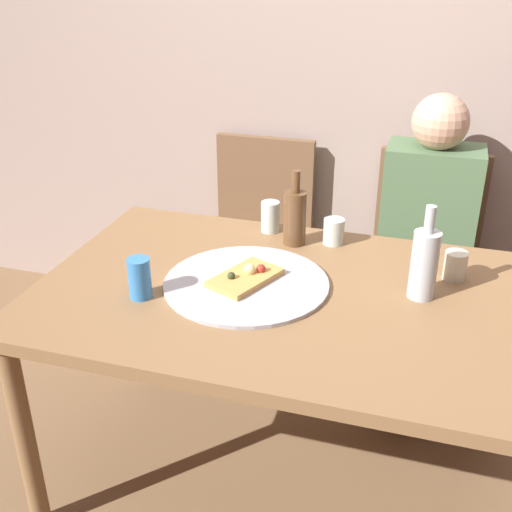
{
  "coord_description": "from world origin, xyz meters",
  "views": [
    {
      "loc": [
        0.38,
        -1.58,
        1.65
      ],
      "look_at": [
        -0.14,
        0.1,
        0.78
      ],
      "focal_mm": 44.39,
      "sensor_mm": 36.0,
      "label": 1
    }
  ],
  "objects_px": {
    "wine_bottle": "(424,263)",
    "tumbler_near": "(455,266)",
    "dining_table": "(289,313)",
    "chair_right": "(424,250)",
    "pizza_tray": "(246,283)",
    "pizza_slice_last": "(246,277)",
    "tumbler_far": "(334,231)",
    "guest_in_sweater": "(425,237)",
    "beer_bottle": "(295,216)",
    "soda_can": "(140,278)",
    "wine_glass": "(270,217)",
    "chair_left": "(258,230)"
  },
  "relations": [
    {
      "from": "chair_left",
      "to": "soda_can",
      "type": "bearing_deg",
      "value": 87.6
    },
    {
      "from": "tumbler_near",
      "to": "wine_glass",
      "type": "bearing_deg",
      "value": 164.03
    },
    {
      "from": "chair_right",
      "to": "tumbler_near",
      "type": "bearing_deg",
      "value": 98.95
    },
    {
      "from": "tumbler_far",
      "to": "guest_in_sweater",
      "type": "bearing_deg",
      "value": 49.99
    },
    {
      "from": "soda_can",
      "to": "wine_bottle",
      "type": "bearing_deg",
      "value": 17.12
    },
    {
      "from": "pizza_slice_last",
      "to": "tumbler_near",
      "type": "distance_m",
      "value": 0.64
    },
    {
      "from": "tumbler_far",
      "to": "soda_can",
      "type": "bearing_deg",
      "value": -131.68
    },
    {
      "from": "soda_can",
      "to": "chair_right",
      "type": "relative_size",
      "value": 0.14
    },
    {
      "from": "dining_table",
      "to": "wine_bottle",
      "type": "height_order",
      "value": "wine_bottle"
    },
    {
      "from": "chair_right",
      "to": "pizza_tray",
      "type": "bearing_deg",
      "value": 60.64
    },
    {
      "from": "pizza_slice_last",
      "to": "wine_glass",
      "type": "bearing_deg",
      "value": 95.16
    },
    {
      "from": "soda_can",
      "to": "guest_in_sweater",
      "type": "relative_size",
      "value": 0.1
    },
    {
      "from": "wine_bottle",
      "to": "tumbler_near",
      "type": "bearing_deg",
      "value": 56.86
    },
    {
      "from": "beer_bottle",
      "to": "wine_glass",
      "type": "xyz_separation_m",
      "value": [
        -0.11,
        0.07,
        -0.04
      ]
    },
    {
      "from": "pizza_slice_last",
      "to": "chair_right",
      "type": "xyz_separation_m",
      "value": [
        0.5,
        0.87,
        -0.24
      ]
    },
    {
      "from": "soda_can",
      "to": "beer_bottle",
      "type": "bearing_deg",
      "value": 55.15
    },
    {
      "from": "tumbler_near",
      "to": "tumbler_far",
      "type": "bearing_deg",
      "value": 160.0
    },
    {
      "from": "tumbler_near",
      "to": "pizza_slice_last",
      "type": "bearing_deg",
      "value": -160.26
    },
    {
      "from": "tumbler_near",
      "to": "wine_glass",
      "type": "relative_size",
      "value": 0.81
    },
    {
      "from": "wine_bottle",
      "to": "soda_can",
      "type": "height_order",
      "value": "wine_bottle"
    },
    {
      "from": "pizza_slice_last",
      "to": "wine_glass",
      "type": "height_order",
      "value": "wine_glass"
    },
    {
      "from": "soda_can",
      "to": "pizza_slice_last",
      "type": "bearing_deg",
      "value": 31.3
    },
    {
      "from": "dining_table",
      "to": "guest_in_sweater",
      "type": "relative_size",
      "value": 1.28
    },
    {
      "from": "dining_table",
      "to": "pizza_slice_last",
      "type": "height_order",
      "value": "pizza_slice_last"
    },
    {
      "from": "tumbler_near",
      "to": "tumbler_far",
      "type": "relative_size",
      "value": 1.0
    },
    {
      "from": "tumbler_near",
      "to": "soda_can",
      "type": "height_order",
      "value": "soda_can"
    },
    {
      "from": "tumbler_far",
      "to": "soda_can",
      "type": "distance_m",
      "value": 0.7
    },
    {
      "from": "tumbler_near",
      "to": "dining_table",
      "type": "bearing_deg",
      "value": -154.11
    },
    {
      "from": "wine_glass",
      "to": "guest_in_sweater",
      "type": "distance_m",
      "value": 0.64
    },
    {
      "from": "pizza_tray",
      "to": "chair_left",
      "type": "height_order",
      "value": "chair_left"
    },
    {
      "from": "beer_bottle",
      "to": "dining_table",
      "type": "bearing_deg",
      "value": -78.23
    },
    {
      "from": "guest_in_sweater",
      "to": "tumbler_near",
      "type": "bearing_deg",
      "value": 101.59
    },
    {
      "from": "chair_left",
      "to": "wine_glass",
      "type": "bearing_deg",
      "value": 111.85
    },
    {
      "from": "dining_table",
      "to": "tumbler_near",
      "type": "bearing_deg",
      "value": 25.89
    },
    {
      "from": "pizza_tray",
      "to": "tumbler_near",
      "type": "distance_m",
      "value": 0.64
    },
    {
      "from": "soda_can",
      "to": "chair_left",
      "type": "bearing_deg",
      "value": 87.6
    },
    {
      "from": "chair_left",
      "to": "guest_in_sweater",
      "type": "distance_m",
      "value": 0.75
    },
    {
      "from": "beer_bottle",
      "to": "tumbler_far",
      "type": "height_order",
      "value": "beer_bottle"
    },
    {
      "from": "beer_bottle",
      "to": "chair_right",
      "type": "relative_size",
      "value": 0.29
    },
    {
      "from": "wine_bottle",
      "to": "tumbler_near",
      "type": "height_order",
      "value": "wine_bottle"
    },
    {
      "from": "pizza_slice_last",
      "to": "soda_can",
      "type": "height_order",
      "value": "soda_can"
    },
    {
      "from": "pizza_tray",
      "to": "soda_can",
      "type": "xyz_separation_m",
      "value": [
        -0.27,
        -0.15,
        0.05
      ]
    },
    {
      "from": "pizza_tray",
      "to": "wine_glass",
      "type": "xyz_separation_m",
      "value": [
        -0.04,
        0.4,
        0.05
      ]
    },
    {
      "from": "tumbler_far",
      "to": "chair_left",
      "type": "distance_m",
      "value": 0.71
    },
    {
      "from": "chair_left",
      "to": "wine_bottle",
      "type": "bearing_deg",
      "value": 132.82
    },
    {
      "from": "pizza_tray",
      "to": "tumbler_far",
      "type": "relative_size",
      "value": 5.59
    },
    {
      "from": "pizza_tray",
      "to": "dining_table",
      "type": "bearing_deg",
      "value": -0.02
    },
    {
      "from": "tumbler_near",
      "to": "chair_right",
      "type": "relative_size",
      "value": 0.1
    },
    {
      "from": "tumbler_far",
      "to": "guest_in_sweater",
      "type": "distance_m",
      "value": 0.48
    },
    {
      "from": "wine_glass",
      "to": "chair_left",
      "type": "xyz_separation_m",
      "value": [
        -0.19,
        0.47,
        -0.27
      ]
    }
  ]
}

